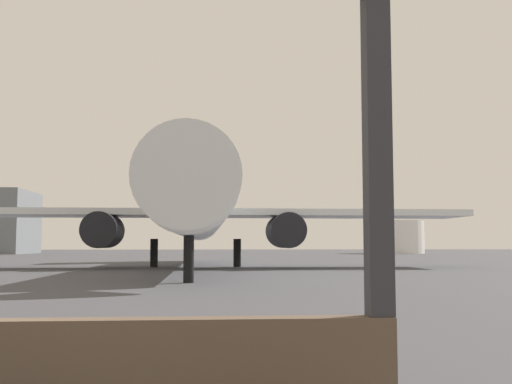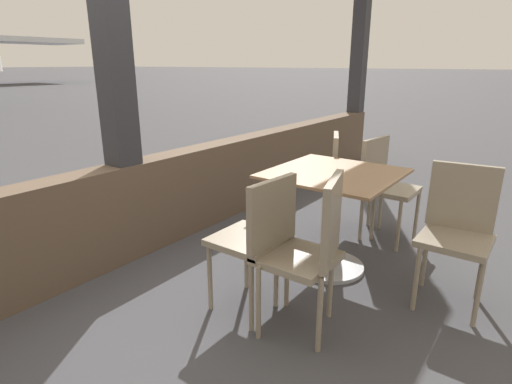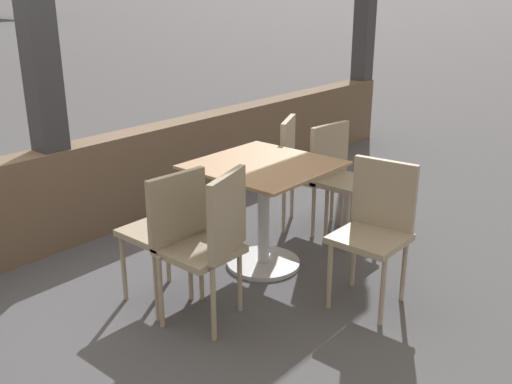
% 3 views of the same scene
% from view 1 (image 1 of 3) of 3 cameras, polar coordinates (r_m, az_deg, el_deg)
% --- Properties ---
extents(ground_plane, '(220.00, 220.00, 0.00)m').
position_cam_1_polar(ground_plane, '(45.05, -8.35, -6.42)').
color(ground_plane, '#424247').
extents(airplane, '(30.63, 32.86, 10.09)m').
position_cam_1_polar(airplane, '(34.38, -5.54, -1.40)').
color(airplane, silver).
rests_on(airplane, ground).
extents(fuel_storage_tank, '(8.31, 8.31, 4.60)m').
position_cam_1_polar(fuel_storage_tank, '(90.81, 12.51, -4.06)').
color(fuel_storage_tank, white).
rests_on(fuel_storage_tank, ground).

